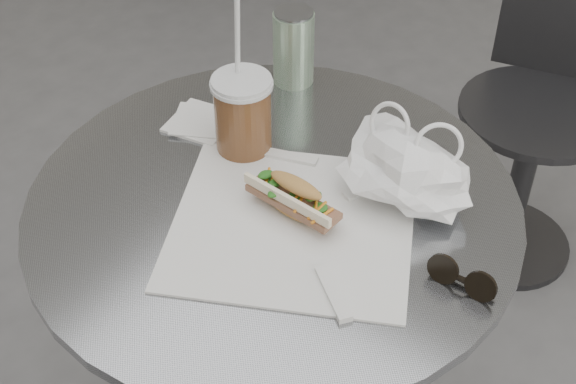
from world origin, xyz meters
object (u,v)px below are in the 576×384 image
Objects in this scene: sunglasses at (462,279)px; drink_can at (293,47)px; chair_far at (531,144)px; cafe_table at (275,315)px; banh_mi at (294,198)px; iced_coffee at (243,113)px.

drink_can is at bearing 148.85° from sunglasses.
sunglasses is 0.56m from drink_can.
cafe_table is at bearing 68.68° from chair_far.
banh_mi is at bearing 71.60° from chair_far.
chair_far is 7.04× the size of sunglasses.
iced_coffee is at bearing 156.34° from banh_mi.
iced_coffee reaches higher than cafe_table.
chair_far is at bearing 89.23° from banh_mi.
iced_coffee reaches higher than banh_mi.
banh_mi is at bearing -52.98° from drink_can.
banh_mi is (-0.05, -0.92, 0.45)m from chair_far.
banh_mi is 1.34× the size of drink_can.
iced_coffee is (-0.16, 0.08, 0.04)m from banh_mi.
drink_can reaches higher than chair_far.
banh_mi reaches higher than cafe_table.
iced_coffee is at bearing -75.21° from drink_can.
banh_mi is at bearing -26.19° from iced_coffee.
chair_far is at bearing 75.65° from iced_coffee.
iced_coffee is at bearing 169.89° from sunglasses.
drink_can is (-0.17, 0.28, 0.34)m from cafe_table.
banh_mi is at bearing -177.87° from sunglasses.
iced_coffee is 2.06× the size of drink_can.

